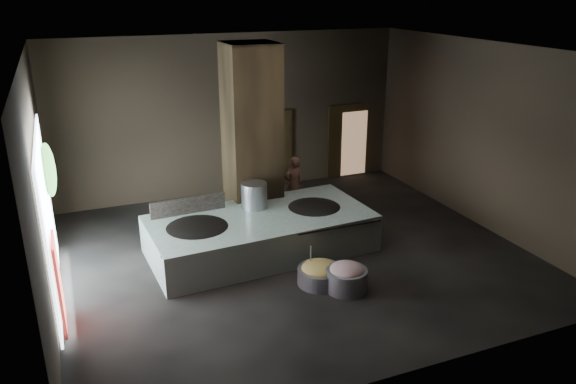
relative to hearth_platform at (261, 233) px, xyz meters
name	(u,v)px	position (x,y,z in m)	size (l,w,h in m)	color
floor	(294,255)	(0.64, -0.42, -0.48)	(10.00, 9.00, 0.10)	black
ceiling	(294,47)	(0.64, -0.42, 4.12)	(10.00, 9.00, 0.10)	black
back_wall	(232,115)	(0.64, 4.13, 1.82)	(10.00, 0.10, 4.50)	black
front_wall	(418,245)	(0.64, -4.97, 1.82)	(10.00, 0.10, 4.50)	black
left_wall	(37,189)	(-4.41, -0.42, 1.82)	(0.10, 9.00, 4.50)	black
right_wall	(484,136)	(5.69, -0.42, 1.82)	(0.10, 9.00, 4.50)	black
pillar	(252,138)	(0.34, 1.48, 1.82)	(1.20, 1.20, 4.50)	black
hearth_platform	(261,233)	(0.00, 0.00, 0.00)	(4.94, 2.36, 0.86)	silver
platform_cap	(260,218)	(0.00, 0.00, 0.39)	(4.83, 2.32, 0.03)	black
wok_left	(198,231)	(-1.45, -0.05, 0.32)	(1.56, 1.56, 0.43)	black
wok_left_rim	(197,228)	(-1.45, -0.05, 0.39)	(1.59, 1.59, 0.05)	black
wok_right	(314,211)	(1.35, 0.05, 0.32)	(1.45, 1.45, 0.41)	black
wok_right_rim	(314,208)	(1.35, 0.05, 0.39)	(1.48, 1.48, 0.05)	black
stock_pot	(254,196)	(0.05, 0.55, 0.70)	(0.60, 0.60, 0.64)	#A5A8AD
splash_guard	(188,206)	(-1.45, 0.75, 0.60)	(1.72, 0.06, 0.43)	black
cook	(294,184)	(1.61, 1.90, 0.34)	(0.56, 0.36, 1.54)	brown
veg_basin	(320,276)	(0.61, -1.87, -0.26)	(0.93, 0.93, 0.34)	gray
veg_fill	(320,268)	(0.61, -1.87, -0.08)	(0.76, 0.76, 0.23)	#9AAC53
ladle	(311,257)	(0.46, -1.72, 0.12)	(0.03, 0.03, 0.73)	#A5A8AD
meat_basin	(346,280)	(0.98, -2.30, -0.20)	(0.82, 0.82, 0.45)	gray
meat_fill	(347,270)	(0.98, -2.30, 0.02)	(0.68, 0.68, 0.26)	#AE686B
doorway_near	(273,150)	(1.84, 4.03, 0.67)	(1.18, 0.08, 2.38)	black
doorway_near_glow	(268,153)	(1.65, 3.96, 0.62)	(0.83, 0.04, 1.96)	#8C6647
doorway_far	(345,142)	(4.24, 4.03, 0.67)	(1.18, 0.08, 2.38)	black
doorway_far_glow	(354,143)	(4.53, 3.98, 0.62)	(0.85, 0.04, 2.02)	#8C6647
left_opening	(48,218)	(-4.31, -0.22, 1.17)	(0.04, 4.20, 3.10)	white
pavilion_sliver	(59,284)	(-4.24, -1.52, 0.42)	(0.05, 0.90, 1.70)	maroon
tree_silhouette	(48,170)	(-4.21, 0.88, 1.77)	(0.28, 1.10, 1.10)	#194714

